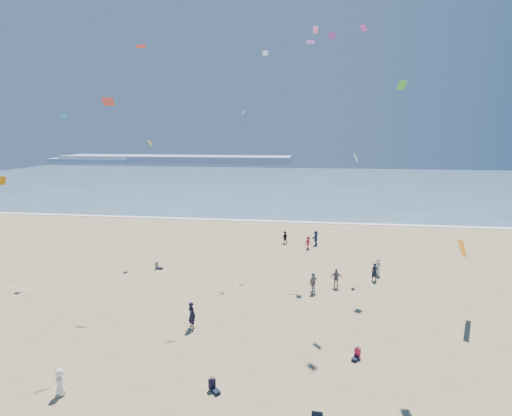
# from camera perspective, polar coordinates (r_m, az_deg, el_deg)

# --- Properties ---
(ocean) EXTENTS (220.00, 100.00, 0.06)m
(ocean) POSITION_cam_1_polar(r_m,az_deg,el_deg) (111.68, 5.34, 3.56)
(ocean) COLOR #476B84
(ocean) RESTS_ON ground
(surf_line) EXTENTS (220.00, 1.20, 0.08)m
(surf_line) POSITION_cam_1_polar(r_m,az_deg,el_deg) (62.44, 3.00, -1.92)
(surf_line) COLOR white
(surf_line) RESTS_ON ground
(headland_far) EXTENTS (110.00, 20.00, 3.20)m
(headland_far) POSITION_cam_1_polar(r_m,az_deg,el_deg) (197.27, -11.30, 6.87)
(headland_far) COLOR #7A8EA8
(headland_far) RESTS_ON ground
(headland_near) EXTENTS (40.00, 14.00, 2.00)m
(headland_near) POSITION_cam_1_polar(r_m,az_deg,el_deg) (209.60, -22.19, 6.34)
(headland_near) COLOR #7A8EA8
(headland_near) RESTS_ON ground
(standing_flyers) EXTENTS (21.84, 44.47, 1.92)m
(standing_flyers) POSITION_cam_1_polar(r_m,az_deg,el_deg) (31.86, 7.45, -12.92)
(standing_flyers) COLOR white
(standing_flyers) RESTS_ON ground
(seated_group) EXTENTS (19.31, 23.78, 0.84)m
(seated_group) POSITION_cam_1_polar(r_m,az_deg,el_deg) (25.59, 0.18, -20.18)
(seated_group) COLOR white
(seated_group) RESTS_ON ground
(kites_aloft) EXTENTS (41.49, 44.66, 31.12)m
(kites_aloft) POSITION_cam_1_polar(r_m,az_deg,el_deg) (28.55, 16.03, 12.09)
(kites_aloft) COLOR green
(kites_aloft) RESTS_ON ground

